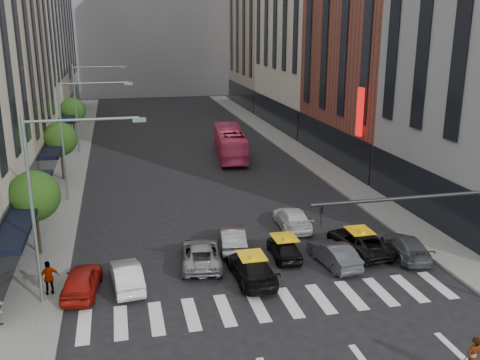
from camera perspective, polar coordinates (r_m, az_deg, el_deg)
ground at (r=25.20m, az=5.09°, el=-14.65°), size 160.00×160.00×0.00m
sidewalk_left at (r=52.29m, az=-17.62°, el=1.23°), size 3.00×96.00×0.15m
sidewalk_right at (r=55.28m, az=6.84°, el=2.67°), size 3.00×96.00×0.15m
building_left_d at (r=86.11m, az=-20.65°, el=16.61°), size 8.00×18.00×30.00m
building_right_b at (r=53.21m, az=14.27°, el=15.84°), size 8.00×18.00×26.00m
building_right_d at (r=88.80m, az=2.71°, el=16.89°), size 8.00×18.00×28.00m
tree_near at (r=32.23m, az=-21.09°, el=-1.59°), size 2.88×2.88×4.95m
tree_mid at (r=47.65m, az=-18.67°, el=4.16°), size 2.88×2.88×4.95m
tree_far at (r=63.36m, az=-17.43°, el=7.07°), size 2.88×2.88×4.95m
streetlamp_near at (r=25.66m, az=-19.41°, el=-0.56°), size 5.38×0.25×9.00m
streetlamp_mid at (r=41.21m, az=-17.23°, el=5.71°), size 5.38×0.25×9.00m
streetlamp_far at (r=57.01m, az=-16.24°, el=8.52°), size 5.38×0.25×9.00m
traffic_signal at (r=25.81m, az=22.57°, el=-4.14°), size 10.10×0.20×6.00m
liberty_sign at (r=45.51m, az=12.68°, el=7.09°), size 0.30×0.70×4.00m
car_red at (r=28.12m, az=-16.53°, el=-10.25°), size 2.13×4.22×1.38m
car_white_front at (r=28.17m, az=-11.98°, el=-9.94°), size 1.77×4.09×1.31m
car_silver at (r=30.09m, az=-4.19°, el=-7.85°), size 2.71×4.93×1.31m
taxi_left at (r=28.31m, az=1.25°, el=-9.37°), size 2.04×4.75×1.36m
taxi_center at (r=30.98m, az=4.73°, el=-7.21°), size 1.62×3.67×1.23m
car_grey_mid at (r=30.41m, az=9.99°, el=-7.79°), size 1.89×4.14×1.32m
taxi_right at (r=32.28m, az=12.55°, el=-6.44°), size 2.75×5.12×1.37m
car_grey_curb at (r=32.46m, az=17.28°, el=-6.78°), size 2.33×4.54×1.26m
car_row2_left at (r=32.08m, az=-0.85°, el=-6.19°), size 1.92×4.25×1.35m
car_row2_right at (r=35.44m, az=5.58°, el=-4.08°), size 2.11×4.66×1.32m
bus at (r=53.98m, az=-1.09°, el=4.02°), size 3.81×11.08×3.02m
rider at (r=22.07m, az=23.76°, el=-15.70°), size 0.70×0.53×1.74m
pedestrian_far at (r=28.12m, az=-19.70°, el=-9.79°), size 1.11×0.73×1.75m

